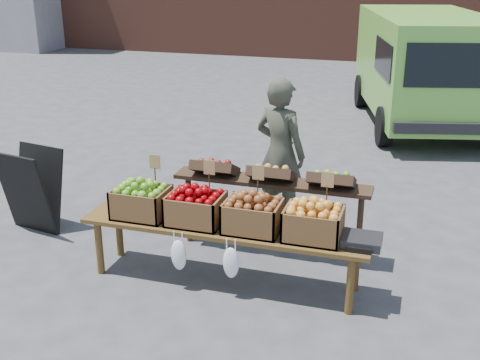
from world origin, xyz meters
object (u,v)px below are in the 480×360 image
(weighing_scale, at_px, (362,240))
(crate_red_apples, at_px, (253,216))
(delivery_van, at_px, (424,71))
(crate_golden_apples, at_px, (141,202))
(crate_russet_pears, at_px, (196,209))
(display_bench, at_px, (224,254))
(crate_green_apples, at_px, (313,224))
(vendor, at_px, (280,153))
(back_table, at_px, (271,206))
(chalkboard_sign, at_px, (32,190))

(weighing_scale, bearing_deg, crate_red_apples, 180.00)
(delivery_van, distance_m, crate_golden_apples, 6.93)
(crate_russet_pears, distance_m, weighing_scale, 1.53)
(display_bench, distance_m, crate_red_apples, 0.51)
(display_bench, relative_size, crate_russet_pears, 5.40)
(crate_green_apples, height_order, weighing_scale, crate_green_apples)
(delivery_van, xyz_separation_m, vendor, (-1.41, -5.04, -0.14))
(back_table, bearing_deg, vendor, 96.98)
(chalkboard_sign, height_order, display_bench, chalkboard_sign)
(delivery_van, bearing_deg, back_table, -116.93)
(chalkboard_sign, distance_m, crate_golden_apples, 1.66)
(vendor, relative_size, crate_russet_pears, 3.39)
(weighing_scale, bearing_deg, vendor, 126.56)
(vendor, xyz_separation_m, back_table, (0.09, -0.73, -0.33))
(back_table, height_order, crate_red_apples, back_table)
(weighing_scale, bearing_deg, chalkboard_sign, 172.64)
(chalkboard_sign, height_order, crate_red_apples, chalkboard_sign)
(crate_russet_pears, height_order, crate_red_apples, same)
(back_table, xyz_separation_m, crate_red_apples, (0.01, -0.72, 0.19))
(vendor, distance_m, crate_red_apples, 1.46)
(vendor, height_order, crate_green_apples, vendor)
(display_bench, distance_m, crate_green_apples, 0.93)
(vendor, bearing_deg, chalkboard_sign, 40.71)
(vendor, relative_size, display_bench, 0.63)
(chalkboard_sign, xyz_separation_m, crate_golden_apples, (1.58, -0.47, 0.23))
(chalkboard_sign, xyz_separation_m, crate_red_apples, (2.68, -0.47, 0.23))
(weighing_scale, bearing_deg, crate_green_apples, 180.00)
(display_bench, xyz_separation_m, crate_russet_pears, (-0.28, 0.00, 0.42))
(crate_red_apples, bearing_deg, weighing_scale, 0.00)
(vendor, relative_size, weighing_scale, 4.99)
(chalkboard_sign, distance_m, display_bench, 2.45)
(crate_golden_apples, xyz_separation_m, crate_russet_pears, (0.55, 0.00, 0.00))
(crate_red_apples, xyz_separation_m, crate_green_apples, (0.55, 0.00, 0.00))
(vendor, relative_size, crate_golden_apples, 3.39)
(crate_russet_pears, bearing_deg, vendor, 72.93)
(back_table, xyz_separation_m, crate_golden_apples, (-1.09, -0.72, 0.19))
(vendor, distance_m, back_table, 0.81)
(back_table, distance_m, display_bench, 0.80)
(vendor, relative_size, chalkboard_sign, 1.77)
(vendor, distance_m, weighing_scale, 1.83)
(back_table, relative_size, crate_green_apples, 4.20)
(chalkboard_sign, bearing_deg, back_table, 15.56)
(crate_golden_apples, xyz_separation_m, crate_red_apples, (1.10, 0.00, 0.00))
(crate_green_apples, bearing_deg, display_bench, 180.00)
(chalkboard_sign, xyz_separation_m, display_bench, (2.40, -0.47, -0.19))
(display_bench, height_order, weighing_scale, weighing_scale)
(chalkboard_sign, bearing_deg, crate_green_apples, 1.91)
(delivery_van, xyz_separation_m, weighing_scale, (-0.33, -6.49, -0.38))
(display_bench, height_order, crate_red_apples, crate_red_apples)
(chalkboard_sign, distance_m, crate_russet_pears, 2.19)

